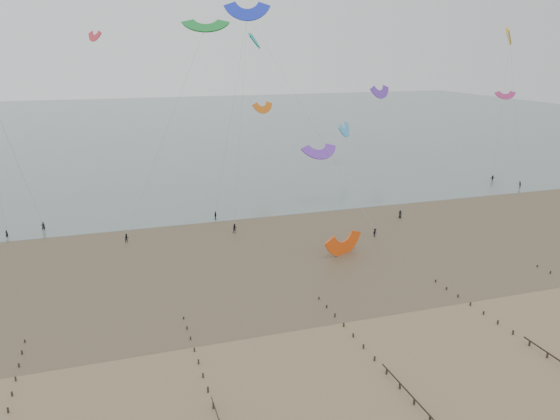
{
  "coord_description": "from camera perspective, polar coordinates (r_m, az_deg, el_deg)",
  "views": [
    {
      "loc": [
        -21.61,
        -49.49,
        31.9
      ],
      "look_at": [
        3.77,
        28.0,
        8.0
      ],
      "focal_mm": 35.0,
      "sensor_mm": 36.0,
      "label": 1
    }
  ],
  "objects": [
    {
      "name": "ground",
      "position": [
        62.72,
        4.85,
        -14.3
      ],
      "size": [
        500.0,
        500.0,
        0.0
      ],
      "primitive_type": "plane",
      "color": "brown",
      "rests_on": "ground"
    },
    {
      "name": "sea_and_shore",
      "position": [
        91.44,
        -5.95,
        -4.17
      ],
      "size": [
        500.0,
        665.0,
        0.03
      ],
      "color": "#475654",
      "rests_on": "ground"
    },
    {
      "name": "kitesurfers",
      "position": [
        111.34,
        6.37,
        0.02
      ],
      "size": [
        107.1,
        29.95,
        1.8
      ],
      "color": "black",
      "rests_on": "ground"
    },
    {
      "name": "kites_airborne",
      "position": [
        135.03,
        -15.28,
        11.23
      ],
      "size": [
        230.46,
        120.03,
        34.33
      ],
      "color": "red",
      "rests_on": "ground"
    },
    {
      "name": "grounded_kite",
      "position": [
        89.8,
        6.65,
        -4.59
      ],
      "size": [
        8.66,
        7.88,
        3.87
      ],
      "primitive_type": null,
      "rotation": [
        1.54,
        0.0,
        0.42
      ],
      "color": "#EA4B0E",
      "rests_on": "ground"
    },
    {
      "name": "kitesurfer_lead",
      "position": [
        107.69,
        -26.65,
        -2.27
      ],
      "size": [
        0.65,
        0.57,
        1.5
      ],
      "primitive_type": "imported",
      "rotation": [
        0.0,
        0.0,
        2.68
      ],
      "color": "black",
      "rests_on": "ground"
    }
  ]
}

